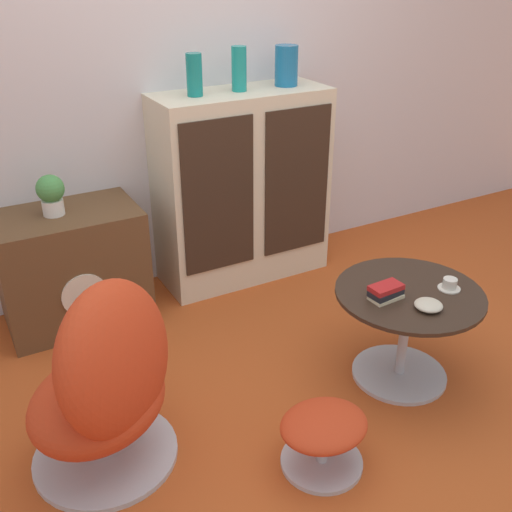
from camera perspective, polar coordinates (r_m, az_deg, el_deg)
ground_plane at (r=2.84m, az=4.94°, el=-12.55°), size 12.00×12.00×0.00m
wall_back at (r=3.45m, az=-7.56°, el=18.43°), size 6.40×0.06×2.60m
sideboard at (r=3.54m, az=-1.30°, el=6.53°), size 1.00×0.41×1.12m
tv_console at (r=3.31m, az=-17.11°, el=-1.03°), size 0.73×0.47×0.62m
egg_chair at (r=2.32m, az=-14.03°, el=-11.70°), size 0.77×0.77×0.82m
ottoman at (r=2.40m, az=6.44°, el=-16.35°), size 0.35×0.32×0.24m
coffee_table at (r=2.82m, az=14.07°, el=-6.14°), size 0.66×0.66×0.46m
vase_leftmost at (r=3.25m, az=-5.97°, el=16.78°), size 0.08×0.08×0.22m
vase_inner_left at (r=3.37m, az=-1.63°, el=17.39°), size 0.08×0.08×0.23m
vase_inner_right at (r=3.51m, az=2.91°, el=17.65°), size 0.13×0.13×0.22m
potted_plant at (r=3.14m, az=-18.95°, el=5.67°), size 0.14×0.14×0.21m
teacup at (r=2.80m, az=17.95°, el=-2.64°), size 0.10×0.10×0.05m
book_stack at (r=2.64m, az=12.27°, el=-3.36°), size 0.15×0.10×0.06m
bowl at (r=2.62m, az=16.11°, el=-4.51°), size 0.12×0.12×0.04m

